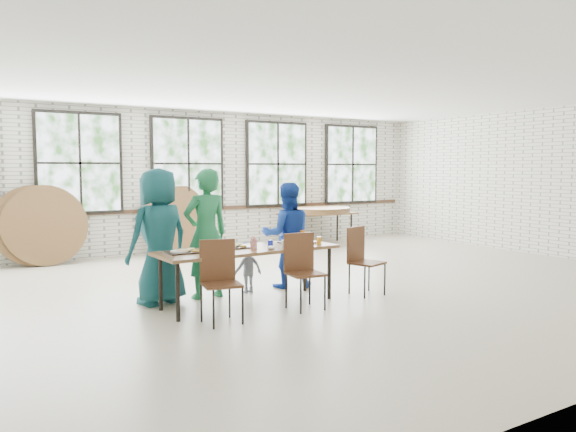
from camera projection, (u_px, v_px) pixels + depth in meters
name	position (u px, v px, depth m)	size (l,w,h in m)	color
room	(188.00, 166.00, 11.90)	(12.00, 12.00, 12.00)	#C1B299
dining_table	(248.00, 252.00, 7.27)	(2.43, 0.89, 0.74)	brown
chair_near_left	(220.00, 274.00, 6.48)	(0.49, 0.48, 0.95)	#4F2D1A
chair_near_right	(302.00, 264.00, 7.12)	(0.46, 0.45, 0.95)	#4F2D1A
chair_spare	(361.00, 255.00, 7.91)	(0.53, 0.52, 0.95)	#4F2D1A
adult_teal	(159.00, 236.00, 7.30)	(0.87, 0.57, 1.78)	#174F5A
adult_green	(206.00, 234.00, 7.65)	(0.65, 0.42, 1.77)	#1E7342
toddler	(247.00, 267.00, 8.02)	(0.47, 0.27, 0.73)	#121F3B
adult_blue	(287.00, 235.00, 8.34)	(0.76, 0.59, 1.57)	#1739A1
storage_table	(318.00, 215.00, 13.10)	(1.83, 0.82, 0.74)	brown
tabletop_clutter	(254.00, 246.00, 7.27)	(2.10, 0.62, 0.11)	black
round_tops_stacked	(318.00, 210.00, 13.09)	(1.50, 1.50, 0.13)	brown
round_tops_leaning	(89.00, 223.00, 10.72)	(4.18, 0.48, 1.47)	brown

